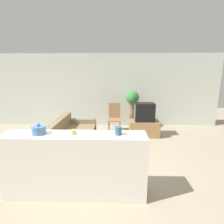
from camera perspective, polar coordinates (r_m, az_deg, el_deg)
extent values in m
plane|color=tan|center=(3.82, -9.36, -18.97)|extent=(14.00, 14.00, 0.00)
cube|color=silver|center=(6.68, -4.31, 7.06)|extent=(9.00, 0.06, 2.70)
cube|color=#847051|center=(4.88, -12.43, -9.03)|extent=(1.00, 1.99, 0.43)
cube|color=#847051|center=(4.87, -17.23, -4.54)|extent=(0.20, 1.99, 0.35)
cube|color=#847051|center=(4.05, -15.60, -12.81)|extent=(1.00, 0.16, 0.57)
cube|color=#847051|center=(5.70, -10.29, -5.03)|extent=(1.00, 0.16, 0.57)
cube|color=#9E754C|center=(5.74, 10.36, -5.26)|extent=(0.93, 0.54, 0.50)
cube|color=black|center=(5.60, 10.57, 0.00)|extent=(0.60, 0.41, 0.58)
cube|color=#4C6B93|center=(5.56, 7.47, 0.02)|extent=(0.02, 0.34, 0.45)
cube|color=#9E754C|center=(5.96, 0.79, -2.54)|extent=(0.44, 0.44, 0.04)
cube|color=#9E754C|center=(6.09, 0.82, 0.53)|extent=(0.40, 0.04, 0.53)
cylinder|color=#9E754C|center=(5.85, -1.11, -5.16)|extent=(0.04, 0.04, 0.41)
cylinder|color=#9E754C|center=(5.85, 2.63, -5.18)|extent=(0.04, 0.04, 0.41)
cylinder|color=#9E754C|center=(6.21, -0.95, -4.09)|extent=(0.04, 0.04, 0.41)
cylinder|color=#9E754C|center=(6.21, 2.56, -4.11)|extent=(0.04, 0.04, 0.41)
cylinder|color=#9E754C|center=(6.39, 6.51, -2.01)|extent=(0.16, 0.16, 0.78)
cylinder|color=#8E5B3D|center=(6.29, 6.62, 2.14)|extent=(0.20, 0.20, 0.17)
sphere|color=#38843D|center=(6.25, 6.68, 4.71)|extent=(0.47, 0.47, 0.47)
cube|color=white|center=(3.02, -12.01, -16.56)|extent=(2.29, 0.44, 1.05)
cylinder|color=#4C7AAD|center=(2.97, -22.80, -5.48)|extent=(0.22, 0.22, 0.13)
sphere|color=#4C7AAD|center=(2.94, -22.95, -3.87)|extent=(0.05, 0.05, 0.05)
cylinder|color=tan|center=(2.80, -12.47, -6.40)|extent=(0.09, 0.09, 0.07)
cylinder|color=#335B75|center=(2.71, 2.06, -6.13)|extent=(0.11, 0.11, 0.13)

